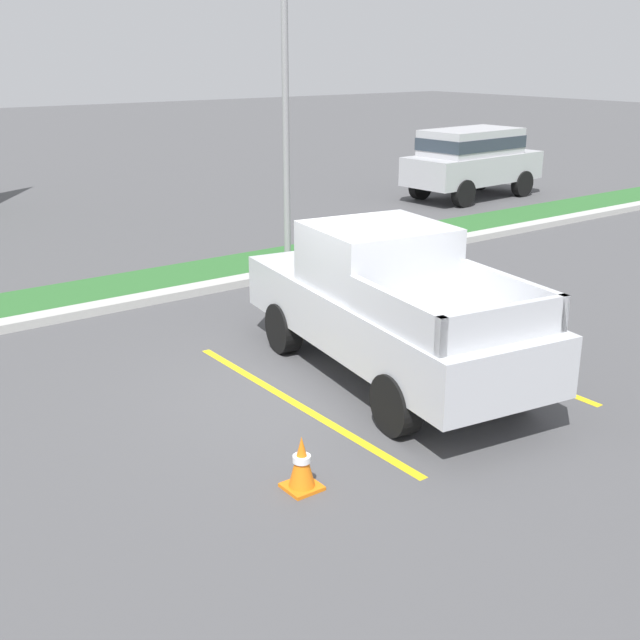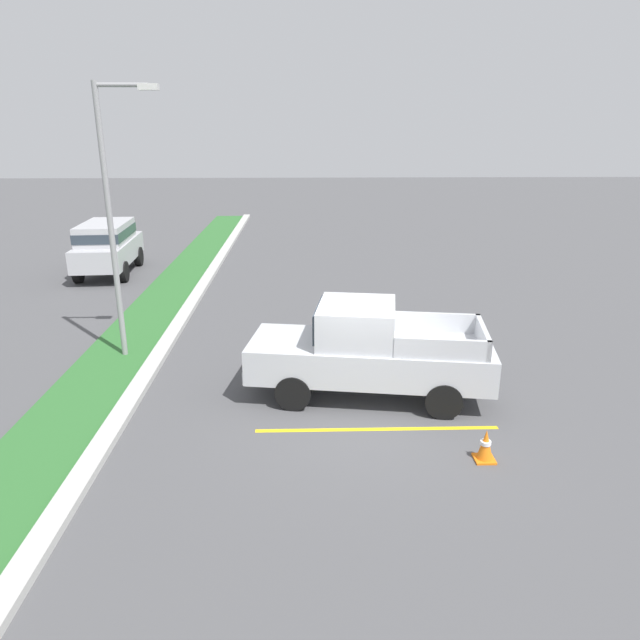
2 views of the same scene
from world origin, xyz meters
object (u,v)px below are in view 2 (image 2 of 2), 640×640
Objects in this scene: pickup_truck_main at (368,351)px; traffic_cone at (485,446)px; suv_distant at (107,244)px; street_light at (115,206)px.

pickup_truck_main is 3.35m from traffic_cone.
suv_distant is 0.71× the size of street_light.
traffic_cone is at bearing -146.04° from pickup_truck_main.
pickup_truck_main is 6.97m from street_light.
traffic_cone is (-5.18, -7.70, -3.59)m from street_light.
street_light is (-9.01, -3.35, 2.64)m from suv_distant.
pickup_truck_main is at bearing -112.80° from street_light.
street_light reaches higher than traffic_cone.
traffic_cone is (-2.71, -1.83, -0.75)m from pickup_truck_main.
suv_distant is 18.01m from traffic_cone.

